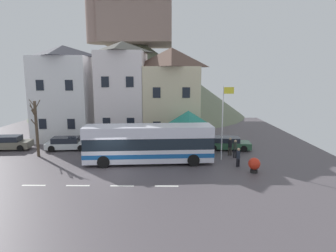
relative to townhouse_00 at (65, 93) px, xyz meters
The scene contains 17 objects.
ground_plane 15.13m from the townhouse_00, 58.04° to the right, with size 40.00×60.00×0.07m.
townhouse_00 is the anchor object (origin of this frame).
townhouse_01 6.65m from the townhouse_00, ahead, with size 5.15×7.03×11.23m.
townhouse_02 12.26m from the townhouse_00, ahead, with size 6.18×6.47×10.50m.
hilltop_castle 23.35m from the townhouse_00, 75.29° to the left, with size 39.78×39.78×23.81m.
transit_bus 14.56m from the townhouse_00, 42.51° to the right, with size 10.94×3.43×3.22m.
bus_shelter 15.04m from the townhouse_00, 20.56° to the right, with size 3.60×3.60×3.97m.
parked_car_00 8.09m from the townhouse_00, 127.56° to the right, with size 4.11×2.19×1.40m.
parked_car_01 19.14m from the townhouse_00, 15.20° to the right, with size 4.59×2.29×1.27m.
parked_car_02 7.28m from the townhouse_00, 70.74° to the right, with size 4.40×2.19×1.28m.
pedestrian_00 21.12m from the townhouse_00, 30.69° to the right, with size 0.32×0.30×1.57m.
pedestrian_01 19.61m from the townhouse_00, 21.87° to the right, with size 0.35×0.35×1.69m.
pedestrian_02 20.19m from the townhouse_00, 23.63° to the right, with size 0.34×0.32×1.65m.
public_bench 17.28m from the townhouse_00, 10.31° to the right, with size 1.62×0.48×0.87m.
flagpole 18.92m from the townhouse_00, 27.10° to the right, with size 0.95×0.10×6.45m.
harbour_buoy 22.65m from the townhouse_00, 32.78° to the right, with size 0.92×0.92×1.17m.
bare_tree_01 8.12m from the townhouse_00, 90.02° to the right, with size 1.36×1.48×5.24m.
Camera 1 is at (4.86, -21.34, 7.29)m, focal length 30.90 mm.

